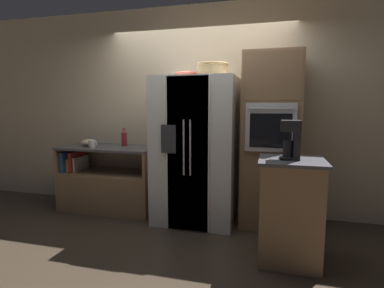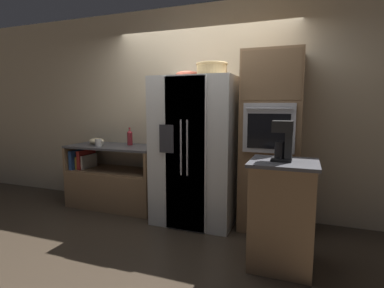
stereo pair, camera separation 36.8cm
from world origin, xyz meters
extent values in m
plane|color=#382D23|center=(0.00, 0.00, 0.00)|extent=(20.00, 20.00, 0.00)
cube|color=beige|center=(0.00, 0.49, 1.40)|extent=(12.00, 0.06, 2.80)
cube|color=#93704C|center=(-1.22, 0.14, 0.26)|extent=(1.34, 0.64, 0.52)
cube|color=#93704C|center=(-1.22, 0.14, 0.53)|extent=(1.29, 0.59, 0.02)
cube|color=#93704C|center=(-1.87, 0.14, 0.69)|extent=(0.04, 0.64, 0.34)
cube|color=#93704C|center=(-0.56, 0.14, 0.69)|extent=(0.04, 0.64, 0.34)
cube|color=#4C4C51|center=(-1.22, 0.14, 0.88)|extent=(1.34, 0.64, 0.03)
cube|color=#284C8E|center=(-1.81, 0.11, 0.68)|extent=(0.05, 0.47, 0.28)
cube|color=gold|center=(-1.76, 0.11, 0.63)|extent=(0.03, 0.35, 0.18)
cube|color=#B72D28|center=(-1.71, 0.11, 0.68)|extent=(0.05, 0.37, 0.27)
cube|color=silver|center=(-1.66, 0.11, 0.64)|extent=(0.03, 0.33, 0.20)
cube|color=silver|center=(0.06, 0.07, 0.91)|extent=(0.99, 0.79, 1.81)
cube|color=silver|center=(0.05, -0.34, 0.91)|extent=(0.49, 0.02, 1.77)
cube|color=silver|center=(0.06, -0.34, 0.91)|extent=(0.49, 0.02, 1.77)
cylinder|color=#B2B2B7|center=(0.02, -0.36, 1.00)|extent=(0.02, 0.02, 0.63)
cylinder|color=#B2B2B7|center=(0.10, -0.36, 1.00)|extent=(0.02, 0.02, 0.63)
cube|color=#2D2D33|center=(-0.17, -0.35, 1.09)|extent=(0.18, 0.01, 0.33)
cube|color=#93704C|center=(0.96, 0.15, 1.04)|extent=(0.67, 0.62, 2.08)
cube|color=silver|center=(0.96, -0.17, 1.23)|extent=(0.55, 0.04, 0.54)
cube|color=black|center=(0.96, -0.19, 1.20)|extent=(0.45, 0.01, 0.37)
cylinder|color=#B2B2B7|center=(0.96, -0.21, 1.44)|extent=(0.48, 0.02, 0.02)
cube|color=olive|center=(0.96, -0.16, 1.79)|extent=(0.63, 0.01, 0.52)
cube|color=#93704C|center=(1.16, -0.72, 0.47)|extent=(0.55, 0.51, 0.95)
cube|color=#4C4C51|center=(1.16, -0.72, 0.96)|extent=(0.59, 0.55, 0.03)
cylinder|color=tan|center=(0.27, -0.03, 1.88)|extent=(0.35, 0.35, 0.14)
torus|color=tan|center=(0.27, -0.03, 1.95)|extent=(0.37, 0.37, 0.03)
ellipsoid|color=#DB664C|center=(-0.06, 0.06, 1.85)|extent=(0.29, 0.29, 0.08)
cylinder|color=maroon|center=(-1.04, 0.26, 0.99)|extent=(0.08, 0.08, 0.18)
cone|color=maroon|center=(-1.04, 0.26, 1.10)|extent=(0.08, 0.08, 0.04)
cylinder|color=maroon|center=(-1.04, 0.26, 1.14)|extent=(0.03, 0.03, 0.03)
cylinder|color=silver|center=(-1.39, 0.00, 0.94)|extent=(0.09, 0.09, 0.10)
torus|color=silver|center=(-1.34, 0.00, 0.94)|extent=(0.07, 0.01, 0.07)
ellipsoid|color=beige|center=(-1.54, 0.15, 0.94)|extent=(0.22, 0.22, 0.10)
cube|color=black|center=(1.14, -0.72, 0.99)|extent=(0.18, 0.17, 0.02)
cylinder|color=black|center=(1.12, -0.72, 1.08)|extent=(0.10, 0.10, 0.15)
cube|color=black|center=(1.19, -0.72, 1.16)|extent=(0.06, 0.14, 0.36)
cube|color=black|center=(1.14, -0.72, 1.29)|extent=(0.18, 0.17, 0.10)
camera|label=1|loc=(0.96, -3.56, 1.48)|focal=28.00mm
camera|label=2|loc=(1.31, -3.45, 1.48)|focal=28.00mm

